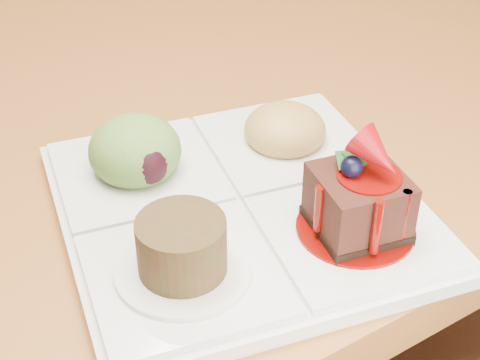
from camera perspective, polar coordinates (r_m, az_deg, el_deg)
ground at (r=1.62m, az=-13.10°, el=-9.06°), size 6.00×6.00×0.00m
chair_right at (r=1.45m, az=11.47°, el=13.28°), size 0.57×0.57×1.02m
sampler_plate at (r=0.58m, az=-0.33°, el=-0.91°), size 0.33×0.33×0.11m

